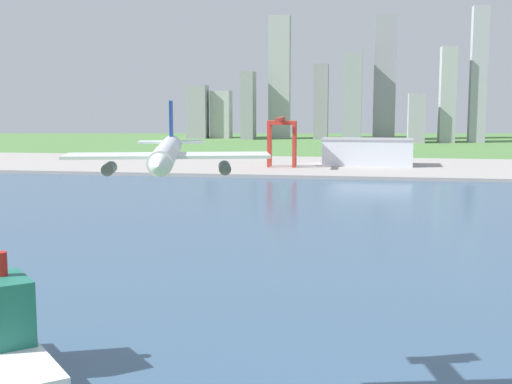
# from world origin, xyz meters

# --- Properties ---
(ground_plane) EXTENTS (2400.00, 2400.00, 0.00)m
(ground_plane) POSITION_xyz_m (0.00, 300.00, 0.00)
(ground_plane) COLOR #4E7C3F
(water_bay) EXTENTS (840.00, 360.00, 0.15)m
(water_bay) POSITION_xyz_m (0.00, 240.00, 0.07)
(water_bay) COLOR #385675
(water_bay) RESTS_ON ground
(industrial_pier) EXTENTS (840.00, 140.00, 2.50)m
(industrial_pier) POSITION_xyz_m (0.00, 490.00, 1.25)
(industrial_pier) COLOR #9E9894
(industrial_pier) RESTS_ON ground
(airplane_landing) EXTENTS (34.11, 40.45, 11.67)m
(airplane_landing) POSITION_xyz_m (-5.15, 72.08, 45.14)
(airplane_landing) COLOR silver
(ferry_boat) EXTENTS (32.44, 35.62, 23.60)m
(ferry_boat) POSITION_xyz_m (-41.02, 85.83, 6.96)
(ferry_boat) COLOR white
(ferry_boat) RESTS_ON water_bay
(port_crane_red) EXTENTS (20.47, 38.86, 35.84)m
(port_crane_red) POSITION_xyz_m (-34.54, 470.47, 27.92)
(port_crane_red) COLOR #B72D23
(port_crane_red) RESTS_ON industrial_pier
(warehouse_main) EXTENTS (66.03, 29.05, 19.58)m
(warehouse_main) POSITION_xyz_m (26.05, 494.53, 12.31)
(warehouse_main) COLOR silver
(warehouse_main) RESTS_ON industrial_pier
(distant_skyline) EXTENTS (353.61, 81.15, 151.97)m
(distant_skyline) POSITION_xyz_m (-4.52, 829.52, 56.44)
(distant_skyline) COLOR gray
(distant_skyline) RESTS_ON ground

